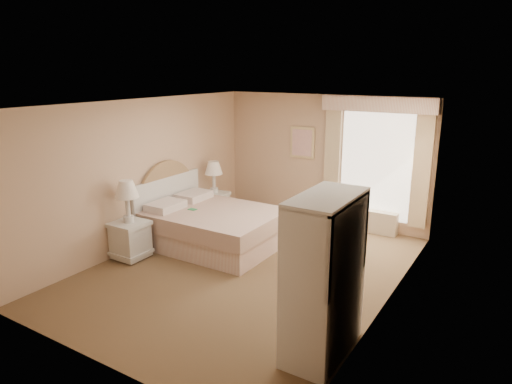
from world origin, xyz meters
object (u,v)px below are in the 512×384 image
Objects in this scene: round_table at (328,222)px; bed at (209,225)px; nightstand_near at (130,230)px; armoire at (324,290)px; nightstand_far at (214,199)px; cafe_chair at (341,215)px.

bed is at bearing -157.97° from round_table.
nightstand_near is 1.64× the size of round_table.
armoire is at bearing -32.21° from bed.
round_table is 0.44× the size of armoire.
bed reaches higher than nightstand_far.
armoire is (3.65, -0.71, 0.25)m from nightstand_near.
nightstand_near is at bearing -141.25° from cafe_chair.
nightstand_far is (0.00, 2.26, -0.03)m from nightstand_near.
nightstand_near is 3.22m from round_table.
bed is at bearing 147.79° from armoire.
round_table is at bearing 36.11° from nightstand_near.
bed is 2.29m from cafe_chair.
nightstand_near is (-0.72, -1.14, 0.12)m from bed.
armoire is (2.93, -1.85, 0.37)m from bed.
nightstand_far is 2.62m from cafe_chair.
bed is 1.22× the size of armoire.
armoire is at bearing -39.07° from nightstand_far.
cafe_chair is at bearing 3.23° from nightstand_far.
cafe_chair is 0.51× the size of armoire.
nightstand_far is at bearing 179.44° from cafe_chair.
armoire is at bearing -10.98° from nightstand_near.
nightstand_far is at bearing 90.00° from nightstand_near.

